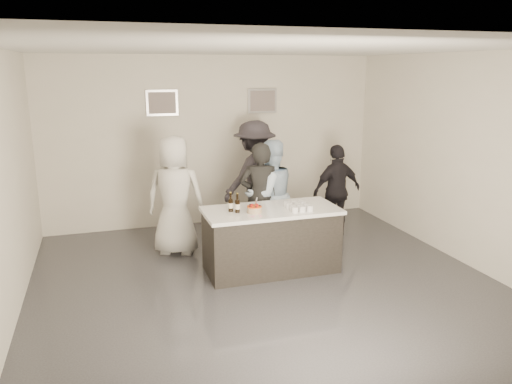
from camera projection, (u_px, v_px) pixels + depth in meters
floor at (267, 286)px, 6.54m from camera, size 6.00×6.00×0.00m
ceiling at (269, 48)px, 5.81m from camera, size 6.00×6.00×0.00m
wall_back at (214, 141)px, 8.95m from camera, size 6.00×0.04×3.00m
wall_front at (410, 260)px, 3.40m from camera, size 6.00×0.04×3.00m
wall_left at (1, 191)px, 5.30m from camera, size 0.04×6.00×3.00m
wall_right at (468, 161)px, 7.05m from camera, size 0.04×6.00×3.00m
picture_left at (162, 103)px, 8.49m from camera, size 0.54×0.04×0.44m
picture_right at (262, 101)px, 9.02m from camera, size 0.54×0.04×0.44m
bar_counter at (271, 240)px, 6.95m from camera, size 1.86×0.86×0.90m
cake at (254, 210)px, 6.65m from camera, size 0.20×0.20×0.08m
beer_bottle_a at (231, 202)px, 6.67m from camera, size 0.07×0.07×0.26m
beer_bottle_b at (237, 203)px, 6.62m from camera, size 0.07×0.07×0.26m
tumbler_cluster at (298, 206)px, 6.82m from camera, size 0.30×0.40×0.08m
candles at (254, 216)px, 6.49m from camera, size 0.24×0.08×0.01m
person_main_black at (260, 199)px, 7.53m from camera, size 0.73×0.59×1.72m
person_main_blue at (270, 195)px, 7.71m from camera, size 0.97×0.83×1.73m
person_guest_left at (175, 195)px, 7.51m from camera, size 1.05×0.88×1.82m
person_guest_right at (337, 191)px, 8.37m from camera, size 0.96×0.52×1.55m
person_guest_back at (255, 176)px, 8.61m from camera, size 1.42×1.16×1.92m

